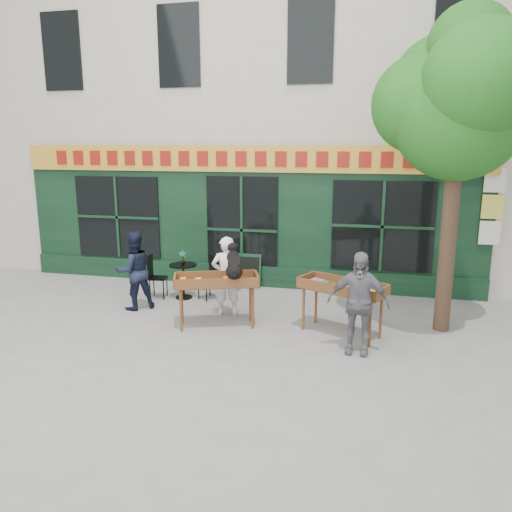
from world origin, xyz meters
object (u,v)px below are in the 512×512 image
object	(u,v)px
dog	(234,260)
bistro_table	(183,274)
man_left	(134,271)
book_cart_right	(342,290)
man_right	(358,303)
book_cart_center	(216,283)
woman	(226,276)

from	to	relation	value
dog	bistro_table	distance (m)	2.33
dog	man_left	size ratio (longest dim) A/B	0.37
book_cart_right	man_right	size ratio (longest dim) A/B	0.96
book_cart_center	man_right	world-z (taller)	man_right
woman	book_cart_center	bearing A→B (deg)	70.54
woman	man_right	size ratio (longest dim) A/B	0.94
dog	book_cart_right	xyz separation A→B (m)	(1.93, 0.16, -0.47)
book_cart_right	bistro_table	xyz separation A→B (m)	(-3.51, 1.37, -0.28)
book_cart_center	man_right	bearing A→B (deg)	-33.42
dog	man_left	distance (m)	2.42
man_right	bistro_table	size ratio (longest dim) A/B	2.22
man_left	dog	bearing A→B (deg)	121.17
bistro_table	man_left	size ratio (longest dim) A/B	0.47
dog	man_right	bearing A→B (deg)	-34.32
book_cart_right	man_left	xyz separation A→B (m)	(-4.21, 0.47, -0.01)
dog	woman	xyz separation A→B (m)	(-0.35, 0.70, -0.50)
man_left	book_cart_center	bearing A→B (deg)	119.89
book_cart_right	dog	bearing A→B (deg)	-151.05
book_cart_center	man_left	distance (m)	2.02
man_right	dog	bearing A→B (deg)	169.39
woman	man_right	bearing A→B (deg)	133.94
book_cart_center	man_left	size ratio (longest dim) A/B	1.00
dog	book_cart_right	distance (m)	1.99
dog	man_right	world-z (taller)	man_right
man_right	bistro_table	world-z (taller)	man_right
woman	man_right	xyz separation A→B (m)	(2.58, -1.29, 0.05)
book_cart_center	man_right	xyz separation A→B (m)	(2.58, -0.64, 0.02)
man_right	man_left	size ratio (longest dim) A/B	1.04
woman	man_left	world-z (taller)	man_left
book_cart_center	man_left	xyz separation A→B (m)	(-1.94, 0.58, -0.01)
bistro_table	man_left	xyz separation A→B (m)	(-0.70, -0.90, 0.27)
woman	man_left	distance (m)	1.94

